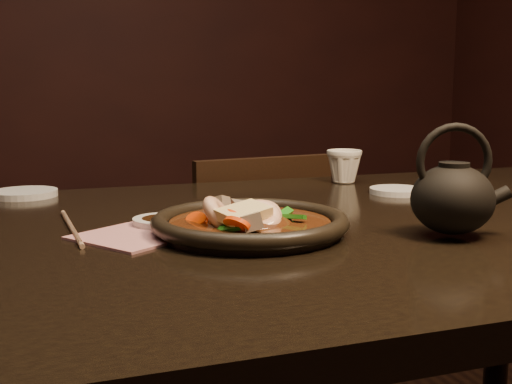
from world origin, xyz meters
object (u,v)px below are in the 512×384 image
object	(u,v)px
plate	(250,224)
tea_cup	(344,165)
teapot	(453,195)
chair	(245,292)
table	(296,271)

from	to	relation	value
plate	tea_cup	bearing A→B (deg)	48.48
tea_cup	plate	bearing A→B (deg)	-131.52
teapot	chair	bearing A→B (deg)	108.53
tea_cup	teapot	distance (m)	0.52
chair	plate	size ratio (longest dim) A/B	2.86
teapot	plate	bearing A→B (deg)	173.28
plate	teapot	distance (m)	0.28
chair	plate	distance (m)	0.79
table	plate	bearing A→B (deg)	-151.04
chair	teapot	world-z (taller)	teapot
table	plate	size ratio (longest dim) A/B	5.78
table	tea_cup	xyz separation A→B (m)	(0.26, 0.35, 0.11)
table	teapot	distance (m)	0.26
chair	tea_cup	size ratio (longest dim) A/B	10.36
tea_cup	table	bearing A→B (deg)	-126.86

